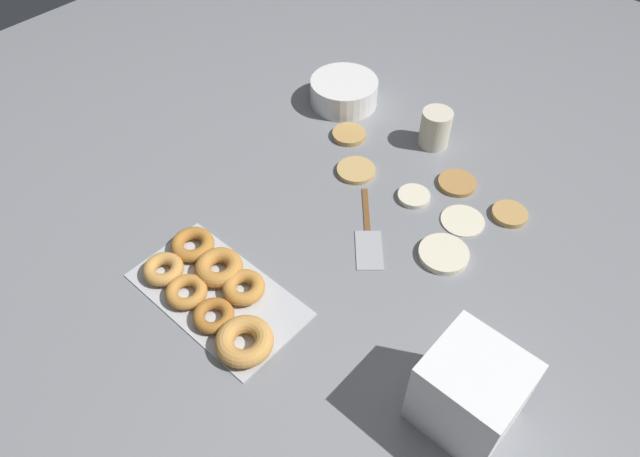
{
  "coord_description": "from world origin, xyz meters",
  "views": [
    {
      "loc": [
        0.51,
        -0.77,
        0.99
      ],
      "look_at": [
        -0.06,
        -0.13,
        0.04
      ],
      "focal_mm": 32.0,
      "sensor_mm": 36.0,
      "label": 1
    }
  ],
  "objects": [
    {
      "name": "ground_plane",
      "position": [
        0.0,
        0.0,
        0.0
      ],
      "size": [
        3.0,
        3.0,
        0.0
      ],
      "primitive_type": "plane",
      "color": "gray"
    },
    {
      "name": "pancake_0",
      "position": [
        0.02,
        0.12,
        0.01
      ],
      "size": [
        0.08,
        0.08,
        0.01
      ],
      "primitive_type": "cylinder",
      "color": "beige",
      "rests_on": "ground_plane"
    },
    {
      "name": "pancake_1",
      "position": [
        0.18,
        0.02,
        0.01
      ],
      "size": [
        0.11,
        0.11,
        0.01
      ],
      "primitive_type": "cylinder",
      "color": "beige",
      "rests_on": "ground_plane"
    },
    {
      "name": "pancake_2",
      "position": [
        -0.14,
        0.1,
        0.01
      ],
      "size": [
        0.1,
        0.1,
        0.01
      ],
      "primitive_type": "cylinder",
      "color": "tan",
      "rests_on": "ground_plane"
    },
    {
      "name": "pancake_3",
      "position": [
        0.07,
        0.23,
        0.01
      ],
      "size": [
        0.1,
        0.1,
        0.01
      ],
      "primitive_type": "cylinder",
      "color": "#B27F42",
      "rests_on": "ground_plane"
    },
    {
      "name": "pancake_4",
      "position": [
        0.23,
        0.22,
        0.01
      ],
      "size": [
        0.08,
        0.08,
        0.01
      ],
      "primitive_type": "cylinder",
      "color": "tan",
      "rests_on": "ground_plane"
    },
    {
      "name": "pancake_5",
      "position": [
        -0.25,
        0.2,
        0.01
      ],
      "size": [
        0.09,
        0.09,
        0.01
      ],
      "primitive_type": "cylinder",
      "color": "tan",
      "rests_on": "ground_plane"
    },
    {
      "name": "pancake_6",
      "position": [
        0.15,
        0.14,
        0.0
      ],
      "size": [
        0.1,
        0.1,
        0.01
      ],
      "primitive_type": "cylinder",
      "color": "beige",
      "rests_on": "ground_plane"
    },
    {
      "name": "donut_tray",
      "position": [
        -0.12,
        -0.4,
        0.02
      ],
      "size": [
        0.39,
        0.21,
        0.04
      ],
      "color": "silver",
      "rests_on": "ground_plane"
    },
    {
      "name": "batter_bowl",
      "position": [
        -0.36,
        0.31,
        0.04
      ],
      "size": [
        0.19,
        0.19,
        0.07
      ],
      "color": "white",
      "rests_on": "ground_plane"
    },
    {
      "name": "container_stack",
      "position": [
        0.41,
        -0.27,
        0.09
      ],
      "size": [
        0.16,
        0.15,
        0.17
      ],
      "color": "white",
      "rests_on": "ground_plane"
    },
    {
      "name": "paper_cup",
      "position": [
        -0.06,
        0.33,
        0.05
      ],
      "size": [
        0.08,
        0.08,
        0.1
      ],
      "color": "beige",
      "rests_on": "ground_plane"
    },
    {
      "name": "spatula",
      "position": [
        0.03,
        -0.06,
        0.0
      ],
      "size": [
        0.2,
        0.22,
        0.01
      ],
      "rotation": [
        0.0,
        0.0,
        5.44
      ],
      "color": "brown",
      "rests_on": "ground_plane"
    }
  ]
}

